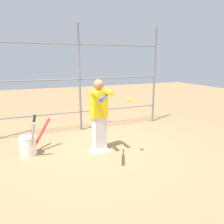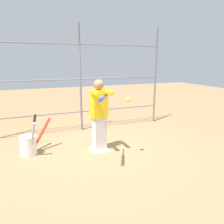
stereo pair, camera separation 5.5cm
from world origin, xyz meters
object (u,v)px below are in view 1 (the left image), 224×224
at_px(softball_in_flight, 129,100).
at_px(batter, 99,113).
at_px(bat_bucket, 29,144).
at_px(baseball_bat_swinging, 103,98).

bearing_deg(softball_in_flight, batter, -52.28).
xyz_separation_m(batter, bat_bucket, (1.46, -0.35, -0.62)).
bearing_deg(bat_bucket, batter, 166.44).
distance_m(baseball_bat_swinging, softball_in_flight, 0.72).
height_order(baseball_bat_swinging, softball_in_flight, baseball_bat_swinging).
bearing_deg(softball_in_flight, bat_bucket, -25.53).
relative_size(baseball_bat_swinging, bat_bucket, 0.94).
relative_size(batter, baseball_bat_swinging, 2.11).
xyz_separation_m(batter, baseball_bat_swinging, (0.22, 0.84, 0.48)).
relative_size(baseball_bat_swinging, softball_in_flight, 7.83).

